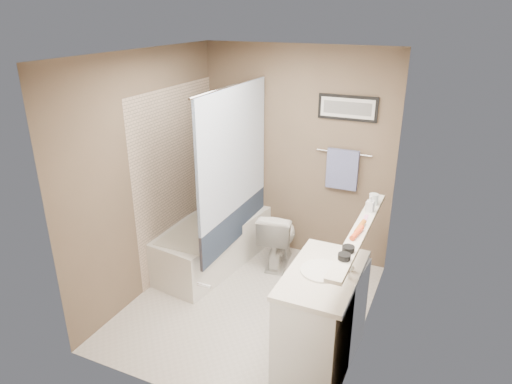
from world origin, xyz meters
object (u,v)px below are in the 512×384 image
at_px(hair_brush_back, 360,227).
at_px(candle_bowl_far, 348,249).
at_px(vanity, 322,319).
at_px(hair_brush_front, 357,233).
at_px(soap_bottle, 370,204).
at_px(bathtub, 211,243).
at_px(candle_bowl_near, 344,257).
at_px(toilet, 278,237).
at_px(glass_jar, 374,199).

bearing_deg(hair_brush_back, candle_bowl_far, -90.00).
bearing_deg(vanity, hair_brush_front, 48.22).
relative_size(vanity, soap_bottle, 6.40).
distance_m(vanity, hair_brush_back, 0.82).
distance_m(bathtub, candle_bowl_near, 2.33).
height_order(bathtub, candle_bowl_near, candle_bowl_near).
bearing_deg(hair_brush_back, hair_brush_front, -90.00).
bearing_deg(soap_bottle, toilet, 149.46).
bearing_deg(vanity, soap_bottle, 78.54).
bearing_deg(toilet, glass_jar, 147.69).
distance_m(glass_jar, soap_bottle, 0.16).
xyz_separation_m(vanity, soap_bottle, (0.19, 0.67, 0.79)).
xyz_separation_m(hair_brush_front, soap_bottle, (0.00, 0.49, 0.05)).
bearing_deg(bathtub, hair_brush_back, -13.50).
xyz_separation_m(vanity, candle_bowl_near, (0.19, -0.21, 0.73)).
height_order(candle_bowl_far, soap_bottle, soap_bottle).
bearing_deg(hair_brush_front, soap_bottle, 90.00).
xyz_separation_m(bathtub, hair_brush_front, (1.79, -0.82, 0.89)).
bearing_deg(glass_jar, candle_bowl_far, -90.00).
bearing_deg(vanity, toilet, 128.35).
relative_size(candle_bowl_far, hair_brush_front, 0.41).
height_order(hair_brush_front, hair_brush_back, same).
bearing_deg(candle_bowl_far, candle_bowl_near, -90.00).
bearing_deg(candle_bowl_near, hair_brush_front, 90.00).
xyz_separation_m(candle_bowl_near, soap_bottle, (0.00, 0.88, 0.05)).
height_order(hair_brush_front, glass_jar, glass_jar).
bearing_deg(candle_bowl_near, candle_bowl_far, 90.00).
height_order(bathtub, soap_bottle, soap_bottle).
height_order(candle_bowl_near, glass_jar, glass_jar).
relative_size(glass_jar, soap_bottle, 0.71).
relative_size(toilet, glass_jar, 6.65).
xyz_separation_m(toilet, vanity, (0.89, -1.30, 0.07)).
relative_size(vanity, candle_bowl_far, 10.00).
relative_size(candle_bowl_near, hair_brush_front, 0.41).
xyz_separation_m(hair_brush_front, glass_jar, (0.00, 0.65, 0.03)).
height_order(toilet, candle_bowl_near, candle_bowl_near).
bearing_deg(soap_bottle, glass_jar, 90.00).
bearing_deg(hair_brush_front, glass_jar, 90.00).
bearing_deg(soap_bottle, candle_bowl_near, -90.00).
bearing_deg(candle_bowl_far, hair_brush_back, 90.00).
relative_size(toilet, soap_bottle, 4.73).
xyz_separation_m(toilet, glass_jar, (1.08, -0.48, 0.83)).
xyz_separation_m(candle_bowl_far, hair_brush_back, (0.00, 0.39, 0.00)).
bearing_deg(vanity, hair_brush_back, 61.96).
xyz_separation_m(vanity, candle_bowl_far, (0.19, -0.09, 0.73)).
distance_m(candle_bowl_far, hair_brush_front, 0.27).
xyz_separation_m(glass_jar, soap_bottle, (0.00, -0.16, 0.02)).
bearing_deg(soap_bottle, hair_brush_back, -90.00).
relative_size(bathtub, hair_brush_front, 6.82).
bearing_deg(candle_bowl_far, toilet, 127.61).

